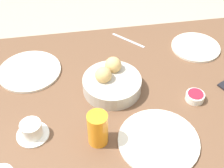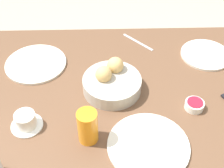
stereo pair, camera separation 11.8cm
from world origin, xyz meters
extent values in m
cube|color=brown|center=(0.00, 0.00, 0.70)|extent=(1.38, 0.91, 0.03)
cube|color=brown|center=(-0.64, -0.41, 0.34)|extent=(0.06, 0.06, 0.68)
cylinder|color=#B2ADA3|center=(0.02, -0.04, 0.75)|extent=(0.22, 0.22, 0.05)
sphere|color=tan|center=(0.05, -0.05, 0.79)|extent=(0.06, 0.06, 0.06)
sphere|color=tan|center=(0.01, -0.10, 0.79)|extent=(0.06, 0.06, 0.06)
cylinder|color=silver|center=(-0.39, -0.24, 0.72)|extent=(0.21, 0.21, 0.01)
cylinder|color=silver|center=(0.34, -0.20, 0.72)|extent=(0.25, 0.25, 0.01)
cylinder|color=silver|center=(-0.09, 0.23, 0.72)|extent=(0.27, 0.27, 0.01)
cylinder|color=orange|center=(0.11, 0.19, 0.78)|extent=(0.07, 0.07, 0.12)
cylinder|color=white|center=(0.32, 0.13, 0.72)|extent=(0.11, 0.11, 0.01)
cylinder|color=white|center=(0.32, 0.13, 0.75)|extent=(0.07, 0.07, 0.05)
cylinder|color=white|center=(-0.27, 0.06, 0.73)|extent=(0.07, 0.07, 0.03)
cylinder|color=#A3192D|center=(-0.27, 0.06, 0.75)|extent=(0.06, 0.06, 0.00)
cube|color=#B7B7BC|center=(-0.10, -0.34, 0.72)|extent=(0.13, 0.13, 0.00)
camera|label=1|loc=(0.17, 0.80, 1.57)|focal=50.00mm
camera|label=2|loc=(0.05, 0.81, 1.57)|focal=50.00mm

